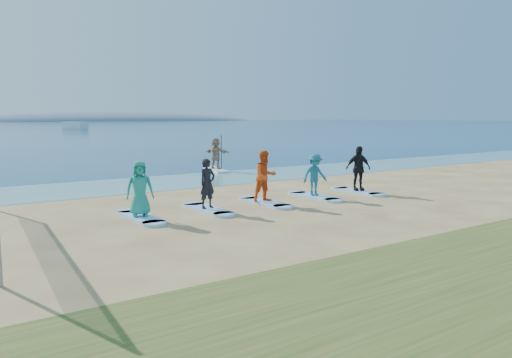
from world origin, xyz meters
TOP-DOWN VIEW (x-y plane):
  - ground at (0.00, 0.00)m, footprint 600.00×600.00m
  - shallow_water at (0.00, 10.50)m, footprint 600.00×600.00m
  - island_ridge at (95.00, 300.00)m, footprint 220.00×56.00m
  - paddleboard at (5.02, 13.55)m, footprint 1.40×3.08m
  - paddleboarder at (5.02, 13.55)m, footprint 1.06×1.69m
  - boat_offshore_b at (21.94, 108.10)m, footprint 4.59×6.96m
  - surfboard_0 at (-3.50, 3.25)m, footprint 0.70×2.20m
  - student_0 at (-3.50, 3.25)m, footprint 0.92×0.72m
  - surfboard_1 at (-1.21, 3.25)m, footprint 0.70×2.20m
  - student_1 at (-1.21, 3.25)m, footprint 0.65×0.49m
  - surfboard_2 at (1.09, 3.25)m, footprint 0.70×2.20m
  - student_2 at (1.09, 3.25)m, footprint 0.93×0.75m
  - surfboard_3 at (3.39, 3.25)m, footprint 0.70×2.20m
  - student_3 at (3.39, 3.25)m, footprint 1.09×0.72m
  - surfboard_4 at (5.69, 3.25)m, footprint 0.70×2.20m
  - student_4 at (5.69, 3.25)m, footprint 1.13×0.77m

SIDE VIEW (x-z plane):
  - ground at x=0.00m, z-range 0.00..0.00m
  - island_ridge at x=95.00m, z-range -9.00..9.00m
  - boat_offshore_b at x=21.94m, z-range -0.86..0.86m
  - shallow_water at x=0.00m, z-range 0.01..0.01m
  - surfboard_0 at x=-3.50m, z-range 0.00..0.09m
  - surfboard_1 at x=-1.21m, z-range 0.00..0.09m
  - surfboard_2 at x=1.09m, z-range 0.00..0.09m
  - surfboard_3 at x=3.39m, z-range 0.00..0.09m
  - surfboard_4 at x=5.69m, z-range 0.00..0.09m
  - paddleboard at x=5.02m, z-range 0.00..0.12m
  - student_3 at x=3.39m, z-range 0.09..1.66m
  - student_1 at x=-1.21m, z-range 0.09..1.71m
  - student_0 at x=-3.50m, z-range 0.09..1.75m
  - student_4 at x=5.69m, z-range 0.09..1.88m
  - student_2 at x=1.09m, z-range 0.09..1.88m
  - paddleboarder at x=5.02m, z-range 0.12..1.86m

